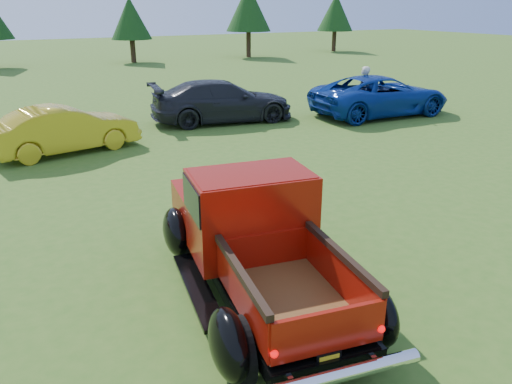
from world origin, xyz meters
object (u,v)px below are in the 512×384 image
tree_east (248,8)px  spectator (363,90)px  show_car_grey (222,101)px  tree_mid_right (130,18)px  pickup_truck (251,233)px  tree_far_east (336,12)px  show_car_yellow (65,129)px  show_car_blue (380,96)px

tree_east → spectator: tree_east is taller
show_car_grey → spectator: size_ratio=2.83×
tree_mid_right → pickup_truck: tree_mid_right is taller
tree_far_east → show_car_yellow: (-25.98, -22.49, -2.60)m
tree_east → pickup_truck: 34.14m
tree_east → show_car_yellow: (-16.98, -21.49, -3.01)m
tree_east → spectator: (-6.30, -21.26, -2.78)m
tree_far_east → show_car_grey: size_ratio=0.97×
pickup_truck → tree_far_east: bearing=60.6°
tree_far_east → tree_east: bearing=-173.7°
tree_far_east → spectator: (-15.30, -22.26, -2.37)m
show_car_grey → spectator: spectator is taller
pickup_truck → tree_mid_right: bearing=86.7°
tree_far_east → show_car_yellow: 34.46m
show_car_blue → show_car_grey: bearing=75.1°
tree_mid_right → tree_east: tree_east is taller
pickup_truck → show_car_yellow: (-1.23, 8.67, -0.17)m
pickup_truck → show_car_grey: size_ratio=0.99×
tree_far_east → tree_mid_right: bearing=-178.4°
show_car_yellow → pickup_truck: bearing=177.2°
show_car_grey → show_car_yellow: bearing=114.3°
tree_mid_right → show_car_yellow: bearing=-109.9°
show_car_yellow → show_car_grey: show_car_grey is taller
tree_east → spectator: 22.35m
show_car_grey → show_car_blue: show_car_blue is taller
tree_far_east → spectator: tree_far_east is taller
show_car_yellow → show_car_grey: (5.48, 1.49, 0.07)m
tree_east → tree_far_east: bearing=6.3°
pickup_truck → spectator: spectator is taller
pickup_truck → show_car_yellow: size_ratio=1.24×
show_car_yellow → spectator: (10.68, 0.23, 0.23)m
tree_mid_right → show_car_blue: 22.63m
pickup_truck → show_car_blue: 12.91m
tree_mid_right → show_car_yellow: size_ratio=1.12×
pickup_truck → show_car_yellow: pickup_truck is taller
tree_east → show_car_yellow: size_ratio=1.37×
pickup_truck → spectator: (9.45, 8.90, 0.05)m
tree_far_east → spectator: 27.11m
show_car_yellow → spectator: size_ratio=2.25×
show_car_blue → spectator: spectator is taller
tree_mid_right → tree_far_east: bearing=1.6°
tree_east → pickup_truck: bearing=-117.6°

